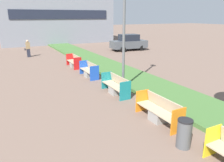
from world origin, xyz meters
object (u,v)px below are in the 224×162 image
Objects in this scene: street_lamp_post at (124,11)px; pedestrian_walking at (28,48)px; bench_teal_frame at (116,87)px; parked_car_distant at (129,43)px; bench_orange_frame at (159,112)px; litter_bin at (184,133)px; bench_red_frame at (74,63)px; bench_blue_frame at (89,71)px.

street_lamp_post is 4.48× the size of pedestrian_walking.
bench_teal_frame is 15.05m from parked_car_distant.
litter_bin is (-0.45, -1.76, 0.10)m from bench_orange_frame.
litter_bin is at bearing -83.32° from pedestrian_walking.
street_lamp_post is (0.61, 3.80, 3.79)m from bench_orange_frame.
street_lamp_post reaches higher than bench_red_frame.
litter_bin is 0.22× the size of parked_car_distant.
pedestrian_walking is at bearing 103.99° from street_lamp_post.
bench_blue_frame is at bearing 87.14° from litter_bin.
bench_red_frame is at bearing 90.01° from bench_orange_frame.
bench_red_frame is 10.09m from parked_car_distant.
pedestrian_walking is at bearing 101.17° from bench_teal_frame.
bench_blue_frame is 8.99m from litter_bin.
parked_car_distant reaches higher than pedestrian_walking.
street_lamp_post is at bearing -76.01° from pedestrian_walking.
parked_car_distant is (8.45, 12.44, 0.55)m from bench_teal_frame.
parked_car_distant is at bearing 57.16° from street_lamp_post.
street_lamp_post reaches higher than litter_bin.
parked_car_distant is at bearing 55.82° from bench_teal_frame.
bench_blue_frame is 2.11× the size of litter_bin.
bench_blue_frame is 0.26× the size of street_lamp_post.
bench_red_frame is at bearing 90.00° from bench_blue_frame.
pedestrian_walking is 11.11m from parked_car_distant.
street_lamp_post reaches higher than bench_teal_frame.
bench_red_frame is 12.23m from litter_bin.
street_lamp_post is 14.81m from parked_car_distant.
bench_teal_frame is 13.56m from pedestrian_walking.
bench_orange_frame is at bearing 75.60° from litter_bin.
bench_orange_frame is 5.40m from street_lamp_post.
bench_red_frame is 0.46× the size of parked_car_distant.
litter_bin is at bearing -92.10° from bench_red_frame.
litter_bin is at bearing -94.90° from bench_teal_frame.
bench_orange_frame is at bearing -112.92° from parked_car_distant.
bench_blue_frame is at bearing -129.09° from parked_car_distant.
bench_teal_frame is at bearing 85.10° from litter_bin.
bench_blue_frame is at bearing 100.17° from street_lamp_post.
parked_car_distant is at bearing 62.08° from bench_orange_frame.
bench_red_frame is 1.18× the size of pedestrian_walking.
bench_orange_frame is 0.29× the size of street_lamp_post.
parked_car_distant is (8.45, 15.94, 0.54)m from bench_orange_frame.
bench_red_frame is (0.00, 3.24, 0.00)m from bench_blue_frame.
bench_teal_frame and bench_red_frame have the same top height.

